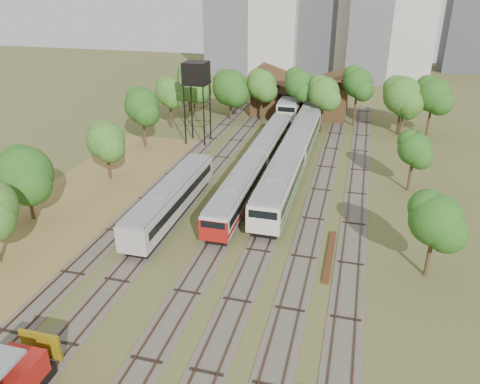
# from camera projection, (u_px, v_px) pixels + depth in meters

# --- Properties ---
(ground) EXTENTS (240.00, 240.00, 0.00)m
(ground) POSITION_uv_depth(u_px,v_px,m) (198.00, 324.00, 32.81)
(ground) COLOR #475123
(ground) RESTS_ON ground
(dry_grass_patch) EXTENTS (14.00, 60.00, 0.04)m
(dry_grass_patch) POSITION_uv_depth(u_px,v_px,m) (46.00, 235.00, 44.00)
(dry_grass_patch) COLOR brown
(dry_grass_patch) RESTS_ON ground
(tracks) EXTENTS (24.60, 80.00, 0.19)m
(tracks) POSITION_uv_depth(u_px,v_px,m) (264.00, 184.00, 54.89)
(tracks) COLOR #4C473D
(tracks) RESTS_ON ground
(railcar_red_set) EXTENTS (2.68, 34.58, 3.31)m
(railcar_red_set) POSITION_uv_depth(u_px,v_px,m) (257.00, 163.00, 56.27)
(railcar_red_set) COLOR black
(railcar_red_set) RESTS_ON ground
(railcar_green_set) EXTENTS (3.17, 52.08, 3.92)m
(railcar_green_set) POSITION_uv_depth(u_px,v_px,m) (302.00, 136.00, 64.78)
(railcar_green_set) COLOR black
(railcar_green_set) RESTS_ON ground
(railcar_rear) EXTENTS (3.30, 16.08, 4.09)m
(railcar_rear) POSITION_uv_depth(u_px,v_px,m) (294.00, 103.00, 81.47)
(railcar_rear) COLOR black
(railcar_rear) RESTS_ON ground
(old_grey_coach) EXTENTS (2.84, 18.00, 3.50)m
(old_grey_coach) POSITION_uv_depth(u_px,v_px,m) (172.00, 198.00, 46.94)
(old_grey_coach) COLOR black
(old_grey_coach) RESTS_ON ground
(water_tower) EXTENTS (3.34, 3.34, 11.53)m
(water_tower) POSITION_uv_depth(u_px,v_px,m) (196.00, 75.00, 64.87)
(water_tower) COLOR black
(water_tower) RESTS_ON ground
(rail_pile_far) EXTENTS (0.52, 8.27, 0.27)m
(rail_pile_far) POSITION_uv_depth(u_px,v_px,m) (330.00, 255.00, 40.63)
(rail_pile_far) COLOR #512B17
(rail_pile_far) RESTS_ON ground
(maintenance_shed) EXTENTS (16.45, 11.55, 7.58)m
(maintenance_shed) POSITION_uv_depth(u_px,v_px,m) (301.00, 96.00, 82.71)
(maintenance_shed) COLOR #3A2215
(maintenance_shed) RESTS_ON ground
(tree_band_left) EXTENTS (7.40, 65.06, 8.40)m
(tree_band_left) POSITION_uv_depth(u_px,v_px,m) (81.00, 143.00, 51.56)
(tree_band_left) COLOR #382616
(tree_band_left) RESTS_ON ground
(tree_band_far) EXTENTS (43.75, 9.36, 9.26)m
(tree_band_far) POSITION_uv_depth(u_px,v_px,m) (299.00, 89.00, 74.32)
(tree_band_far) COLOR #382616
(tree_band_far) RESTS_ON ground
(tree_band_right) EXTENTS (4.27, 42.16, 7.18)m
(tree_band_right) POSITION_uv_depth(u_px,v_px,m) (417.00, 153.00, 50.07)
(tree_band_right) COLOR #382616
(tree_band_right) RESTS_ON ground
(tower_far_right) EXTENTS (12.00, 12.00, 28.00)m
(tower_far_right) POSITION_uv_depth(u_px,v_px,m) (474.00, 13.00, 115.61)
(tower_far_right) COLOR #43464B
(tower_far_right) RESTS_ON ground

